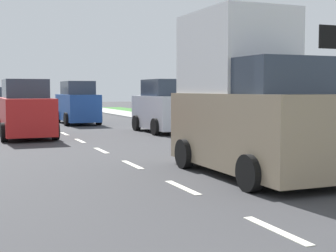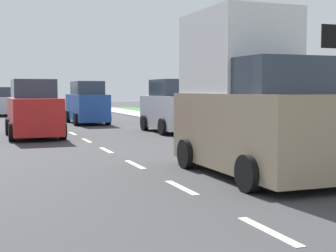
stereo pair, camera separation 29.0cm
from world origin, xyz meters
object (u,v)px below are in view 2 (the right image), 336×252
car_parked_far (173,108)px  car_oncoming_third (8,102)px  car_oncoming_second (34,110)px  delivery_truck (251,100)px  car_outgoing_far (87,104)px

car_parked_far → car_oncoming_third: bearing=109.4°
car_oncoming_second → car_parked_far: bearing=1.4°
car_oncoming_second → car_oncoming_third: size_ratio=1.14×
car_oncoming_second → car_oncoming_third: bearing=90.6°
delivery_truck → car_oncoming_second: size_ratio=1.05×
delivery_truck → car_oncoming_third: (-3.75, 27.32, -0.68)m
delivery_truck → car_parked_far: (2.21, 10.38, -0.56)m
car_parked_far → delivery_truck: bearing=-102.0°
car_parked_far → car_oncoming_third: size_ratio=1.00×
car_oncoming_third → delivery_truck: bearing=-82.2°
car_outgoing_far → car_parked_far: bearing=-69.9°
car_oncoming_second → delivery_truck: bearing=-70.8°
car_parked_far → car_outgoing_far: 6.98m
car_oncoming_second → car_outgoing_far: 7.50m
car_parked_far → car_outgoing_far: car_outgoing_far is taller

